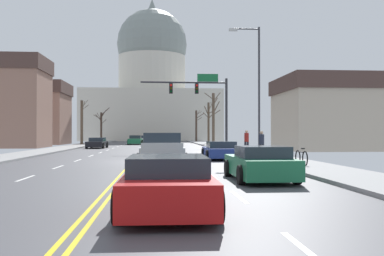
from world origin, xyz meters
name	(u,v)px	position (x,y,z in m)	size (l,w,h in m)	color
ground	(134,162)	(0.00, 0.00, 0.02)	(20.00, 180.00, 0.20)	#48484D
signal_gantry	(203,96)	(5.40, 14.16, 5.05)	(7.91, 0.41, 6.91)	#28282D
street_lamp_right	(256,80)	(7.95, 3.85, 5.22)	(2.13, 0.24, 8.72)	#333338
capitol_building	(152,87)	(0.00, 71.65, 11.98)	(29.34, 19.21, 31.57)	beige
sedan_near_00	(163,146)	(1.78, 9.21, 0.62)	(2.07, 4.69, 1.31)	silver
sedan_near_01	(220,151)	(5.34, 2.34, 0.54)	(2.12, 4.47, 1.15)	navy
pickup_truck_near_02	(162,152)	(1.58, -4.05, 0.75)	(2.25, 5.29, 1.68)	#ADB2B7
sedan_near_03	(260,164)	(4.98, -9.88, 0.58)	(2.06, 4.38, 1.22)	#1E7247
sedan_near_04	(168,184)	(1.59, -15.52, 0.57)	(2.10, 4.70, 1.19)	#B71414
sedan_oncoming_00	(97,143)	(-5.30, 23.18, 0.55)	(2.08, 4.48, 1.15)	black
sedan_oncoming_01	(135,140)	(-1.86, 36.96, 0.62)	(2.08, 4.49, 1.32)	#1E7247
sedan_oncoming_02	(139,139)	(-1.87, 47.60, 0.58)	(2.05, 4.58, 1.22)	silver
flank_building_00	(9,102)	(-15.57, 25.67, 5.20)	(8.42, 7.23, 10.29)	#8C6656
flank_building_01	(30,113)	(-17.21, 39.59, 4.55)	(10.67, 8.73, 8.99)	#8C6656
flank_building_03	(334,113)	(18.64, 16.37, 3.62)	(10.61, 9.69, 7.14)	#B2A38E
bare_tree_00	(196,125)	(8.12, 51.19, 3.00)	(1.57, 2.10, 5.55)	#423328
bare_tree_01	(101,126)	(-8.43, 50.75, 2.92)	(2.69, 1.02, 5.94)	#423328
bare_tree_02	(209,122)	(8.80, 38.50, 3.34)	(1.92, 2.46, 6.01)	#4C3D2D
bare_tree_03	(82,122)	(-8.87, 34.23, 3.18)	(0.92, 2.52, 6.08)	brown
bare_tree_04	(214,118)	(7.92, 25.90, 3.46)	(1.97, 1.46, 6.36)	brown
pedestrian_00	(247,140)	(8.10, 7.58, 1.11)	(0.35, 0.34, 1.75)	black
pedestrian_01	(262,142)	(8.01, 2.41, 1.06)	(0.35, 0.34, 1.66)	#4C4238
bicycle_parked	(301,158)	(8.28, -4.55, 0.49)	(0.12, 1.77, 0.85)	black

